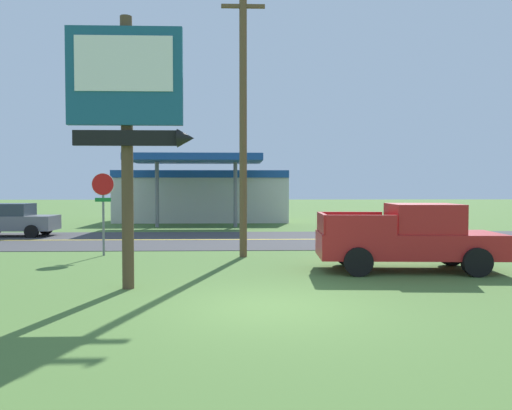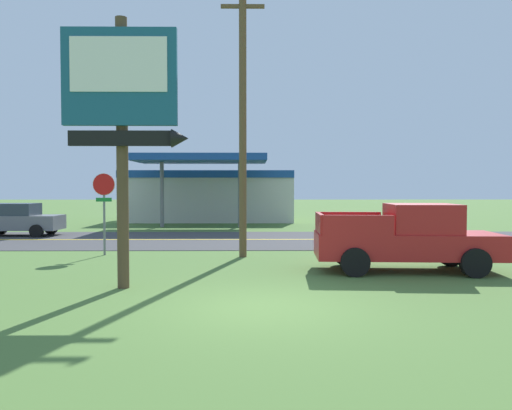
{
  "view_description": "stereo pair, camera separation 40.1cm",
  "coord_description": "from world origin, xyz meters",
  "views": [
    {
      "loc": [
        -0.58,
        -10.0,
        2.44
      ],
      "look_at": [
        0.0,
        8.0,
        1.8
      ],
      "focal_mm": 34.9,
      "sensor_mm": 36.0,
      "label": 1
    },
    {
      "loc": [
        -0.18,
        -10.01,
        2.44
      ],
      "look_at": [
        0.0,
        8.0,
        1.8
      ],
      "focal_mm": 34.9,
      "sensor_mm": 36.0,
      "label": 2
    }
  ],
  "objects": [
    {
      "name": "ground_plane",
      "position": [
        0.0,
        0.0,
        0.0
      ],
      "size": [
        180.0,
        180.0,
        0.0
      ],
      "primitive_type": "plane",
      "color": "#4C7033"
    },
    {
      "name": "road_asphalt",
      "position": [
        0.0,
        13.0,
        0.01
      ],
      "size": [
        140.0,
        8.0,
        0.02
      ],
      "primitive_type": "cube",
      "color": "#3D3D3F",
      "rests_on": "ground"
    },
    {
      "name": "road_centre_line",
      "position": [
        0.0,
        13.0,
        0.02
      ],
      "size": [
        126.0,
        0.2,
        0.01
      ],
      "primitive_type": "cube",
      "color": "gold",
      "rests_on": "road_asphalt"
    },
    {
      "name": "motel_sign",
      "position": [
        -3.22,
        1.87,
        4.39
      ],
      "size": [
        2.97,
        0.54,
        6.49
      ],
      "color": "brown",
      "rests_on": "ground"
    },
    {
      "name": "stop_sign",
      "position": [
        -5.46,
        7.86,
        2.03
      ],
      "size": [
        0.8,
        0.08,
        2.95
      ],
      "color": "slate",
      "rests_on": "ground"
    },
    {
      "name": "utility_pole",
      "position": [
        -0.47,
        7.38,
        5.28
      ],
      "size": [
        1.68,
        0.26,
        9.99
      ],
      "color": "brown",
      "rests_on": "ground"
    },
    {
      "name": "gas_station",
      "position": [
        -3.26,
        26.23,
        1.94
      ],
      "size": [
        12.0,
        11.5,
        4.4
      ],
      "color": "beige",
      "rests_on": "ground"
    },
    {
      "name": "pickup_red_parked_on_lawn",
      "position": [
        4.39,
        4.34,
        0.96
      ],
      "size": [
        5.3,
        2.47,
        1.96
      ],
      "color": "red",
      "rests_on": "ground"
    },
    {
      "name": "car_grey_near_lane",
      "position": [
        -11.93,
        15.0,
        0.83
      ],
      "size": [
        4.2,
        2.0,
        1.64
      ],
      "color": "slate",
      "rests_on": "ground"
    }
  ]
}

